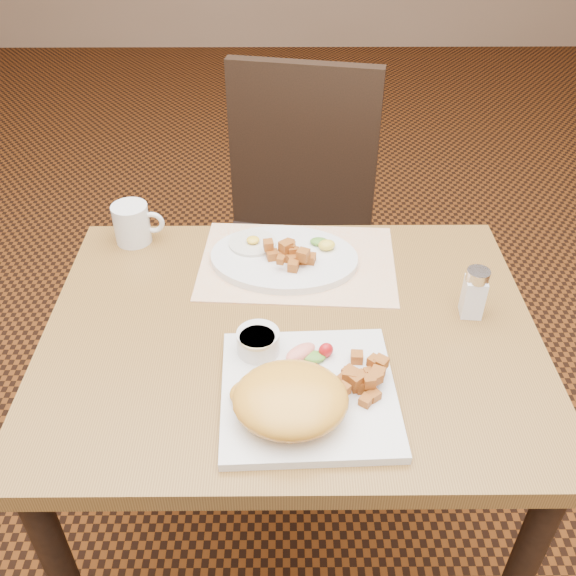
% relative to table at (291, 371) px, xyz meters
% --- Properties ---
extents(ground, '(8.00, 8.00, 0.00)m').
position_rel_table_xyz_m(ground, '(0.00, 0.00, -0.64)').
color(ground, black).
rests_on(ground, ground).
extents(table, '(0.90, 0.70, 0.75)m').
position_rel_table_xyz_m(table, '(0.00, 0.00, 0.00)').
color(table, brown).
rests_on(table, ground).
extents(chair_far, '(0.50, 0.50, 0.97)m').
position_rel_table_xyz_m(chair_far, '(0.02, 0.68, -0.10)').
color(chair_far, black).
rests_on(chair_far, ground).
extents(placemat, '(0.42, 0.30, 0.00)m').
position_rel_table_xyz_m(placemat, '(0.02, 0.21, 0.11)').
color(placemat, white).
rests_on(placemat, table).
extents(plate_square, '(0.29, 0.29, 0.02)m').
position_rel_table_xyz_m(plate_square, '(0.03, -0.16, 0.12)').
color(plate_square, silver).
rests_on(plate_square, table).
extents(plate_oval, '(0.33, 0.26, 0.02)m').
position_rel_table_xyz_m(plate_oval, '(-0.01, 0.21, 0.12)').
color(plate_oval, silver).
rests_on(plate_oval, placemat).
extents(hollandaise_mound, '(0.18, 0.16, 0.07)m').
position_rel_table_xyz_m(hollandaise_mound, '(-0.00, -0.21, 0.16)').
color(hollandaise_mound, gold).
rests_on(hollandaise_mound, plate_square).
extents(ramekin, '(0.07, 0.08, 0.04)m').
position_rel_table_xyz_m(ramekin, '(-0.06, -0.07, 0.15)').
color(ramekin, silver).
rests_on(ramekin, plate_square).
extents(garnish_sq, '(0.09, 0.06, 0.03)m').
position_rel_table_xyz_m(garnish_sq, '(0.03, -0.09, 0.14)').
color(garnish_sq, '#387223').
rests_on(garnish_sq, plate_square).
extents(fried_egg, '(0.10, 0.10, 0.02)m').
position_rel_table_xyz_m(fried_egg, '(-0.08, 0.25, 0.13)').
color(fried_egg, white).
rests_on(fried_egg, plate_oval).
extents(garnish_ov, '(0.06, 0.05, 0.02)m').
position_rel_table_xyz_m(garnish_ov, '(0.07, 0.24, 0.14)').
color(garnish_ov, '#387223').
rests_on(garnish_ov, plate_oval).
extents(salt_shaker, '(0.05, 0.05, 0.10)m').
position_rel_table_xyz_m(salt_shaker, '(0.34, 0.04, 0.16)').
color(salt_shaker, white).
rests_on(salt_shaker, table).
extents(coffee_mug, '(0.11, 0.08, 0.09)m').
position_rel_table_xyz_m(coffee_mug, '(-0.34, 0.29, 0.15)').
color(coffee_mug, silver).
rests_on(coffee_mug, table).
extents(home_fries_sq, '(0.12, 0.12, 0.04)m').
position_rel_table_xyz_m(home_fries_sq, '(0.11, -0.15, 0.14)').
color(home_fries_sq, '#AF5D1C').
rests_on(home_fries_sq, plate_square).
extents(home_fries_ov, '(0.11, 0.09, 0.04)m').
position_rel_table_xyz_m(home_fries_ov, '(-0.00, 0.19, 0.14)').
color(home_fries_ov, '#AF5D1C').
rests_on(home_fries_ov, plate_oval).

